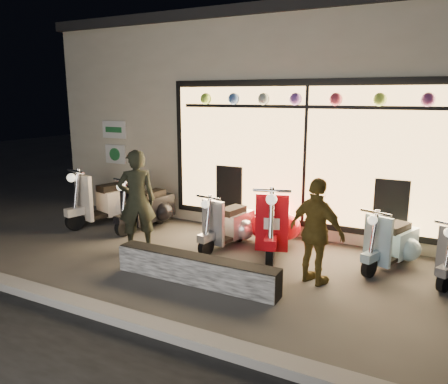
% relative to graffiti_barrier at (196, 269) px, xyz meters
% --- Properties ---
extents(ground, '(40.00, 40.00, 0.00)m').
position_rel_graffiti_barrier_xyz_m(ground, '(-0.07, 0.65, -0.20)').
color(ground, '#383533').
rests_on(ground, ground).
extents(kerb, '(40.00, 0.25, 0.12)m').
position_rel_graffiti_barrier_xyz_m(kerb, '(-0.07, -1.35, -0.14)').
color(kerb, slate).
rests_on(kerb, ground).
extents(shop_building, '(10.20, 6.23, 4.20)m').
position_rel_graffiti_barrier_xyz_m(shop_building, '(-0.06, 5.63, 1.90)').
color(shop_building, beige).
rests_on(shop_building, ground).
extents(graffiti_barrier, '(2.49, 0.28, 0.40)m').
position_rel_graffiti_barrier_xyz_m(graffiti_barrier, '(0.00, 0.00, 0.00)').
color(graffiti_barrier, black).
rests_on(graffiti_barrier, ground).
extents(scooter_silver, '(0.57, 1.34, 0.95)m').
position_rel_graffiti_barrier_xyz_m(scooter_silver, '(-0.29, 1.68, 0.18)').
color(scooter_silver, black).
rests_on(scooter_silver, ground).
extents(scooter_red, '(0.83, 1.62, 1.16)m').
position_rel_graffiti_barrier_xyz_m(scooter_red, '(0.46, 1.86, 0.26)').
color(scooter_red, black).
rests_on(scooter_red, ground).
extents(scooter_black, '(0.55, 1.45, 1.03)m').
position_rel_graffiti_barrier_xyz_m(scooter_black, '(-2.22, 1.91, 0.21)').
color(scooter_black, black).
rests_on(scooter_black, ground).
extents(scooter_cream, '(0.80, 1.59, 1.14)m').
position_rel_graffiti_barrier_xyz_m(scooter_cream, '(-3.14, 1.81, 0.26)').
color(scooter_cream, black).
rests_on(scooter_cream, ground).
extents(scooter_blue, '(0.72, 1.30, 0.94)m').
position_rel_graffiti_barrier_xyz_m(scooter_blue, '(2.37, 1.98, 0.18)').
color(scooter_blue, black).
rests_on(scooter_blue, ground).
extents(man, '(0.74, 0.73, 1.72)m').
position_rel_graffiti_barrier_xyz_m(man, '(-1.60, 0.74, 0.66)').
color(man, black).
rests_on(man, ground).
extents(woman, '(0.96, 0.65, 1.51)m').
position_rel_graffiti_barrier_xyz_m(woman, '(1.49, 0.77, 0.55)').
color(woman, brown).
rests_on(woman, ground).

